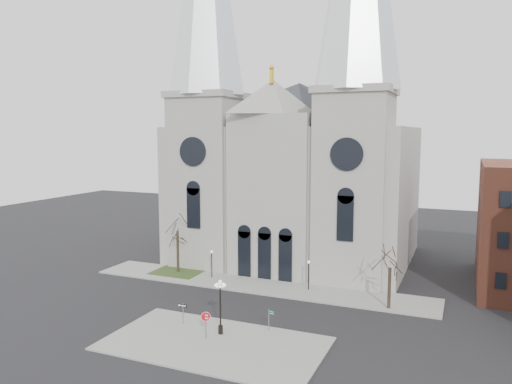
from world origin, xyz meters
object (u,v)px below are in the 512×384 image
at_px(globe_lamp, 220,300).
at_px(street_name_sign, 270,318).
at_px(stop_sign, 206,319).
at_px(one_way_sign, 183,309).

distance_m(globe_lamp, street_name_sign, 4.63).
bearing_deg(globe_lamp, stop_sign, -115.29).
height_order(stop_sign, one_way_sign, stop_sign).
xyz_separation_m(one_way_sign, street_name_sign, (7.84, 1.42, -0.14)).
distance_m(globe_lamp, one_way_sign, 4.59).
relative_size(one_way_sign, street_name_sign, 0.97).
relative_size(globe_lamp, one_way_sign, 2.51).
relative_size(stop_sign, one_way_sign, 1.24).
bearing_deg(one_way_sign, street_name_sign, 6.74).
xyz_separation_m(stop_sign, one_way_sign, (-3.54, 2.16, -0.38)).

